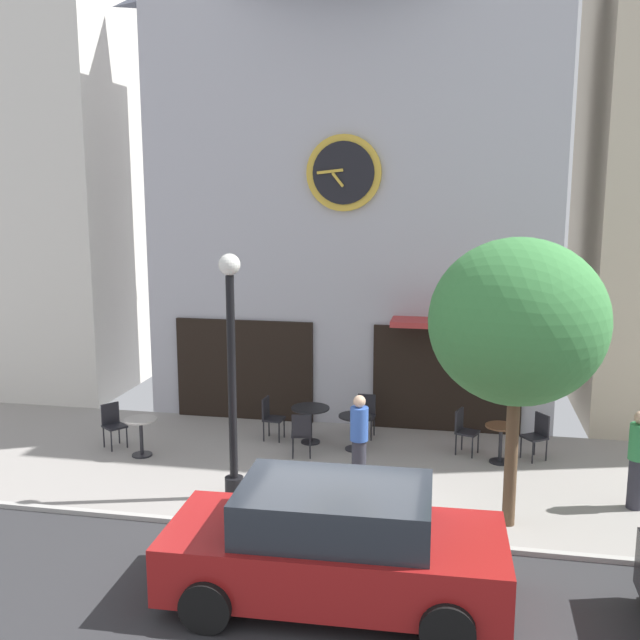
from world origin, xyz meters
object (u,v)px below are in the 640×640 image
parked_car_red (335,545)px  street_lamp (232,377)px  cafe_table_center_left (355,426)px  cafe_chair_facing_wall (366,412)px  street_tree (518,323)px  cafe_chair_under_awning (113,422)px  cafe_chair_left_end (538,433)px  pedestrian_green (638,459)px  cafe_chair_curbside (464,428)px  cafe_table_rightmost (141,431)px  pedestrian_blue (359,439)px  cafe_chair_near_lamp (301,431)px  cafe_chair_corner (270,415)px  cafe_table_leftmost (501,438)px  cafe_table_near_door (310,416)px

parked_car_red → street_lamp: bearing=128.4°
cafe_table_center_left → cafe_chair_facing_wall: 0.85m
street_tree → parked_car_red: size_ratio=1.04×
cafe_table_center_left → cafe_chair_under_awning: size_ratio=0.80×
cafe_chair_left_end → pedestrian_green: 2.47m
cafe_chair_curbside → cafe_chair_facing_wall: same height
cafe_table_rightmost → cafe_chair_facing_wall: size_ratio=0.84×
cafe_chair_under_awning → pedestrian_green: 9.91m
cafe_table_center_left → pedestrian_blue: (0.33, -1.80, 0.36)m
cafe_chair_near_lamp → street_tree: bearing=-30.2°
street_tree → cafe_chair_corner: street_tree is taller
street_lamp → cafe_table_rightmost: street_lamp is taller
cafe_table_leftmost → pedestrian_green: size_ratio=0.45×
cafe_chair_curbside → pedestrian_blue: 2.73m
cafe_chair_facing_wall → pedestrian_blue: 2.68m
cafe_table_leftmost → cafe_chair_facing_wall: size_ratio=0.83×
cafe_chair_under_awning → cafe_chair_corner: bearing=18.9°
cafe_chair_left_end → cafe_table_near_door: bearing=179.3°
cafe_chair_facing_wall → cafe_chair_under_awning: bearing=-162.1°
cafe_chair_under_awning → cafe_table_center_left: bearing=8.9°
cafe_table_leftmost → parked_car_red: (-2.32, -5.34, 0.27)m
street_tree → cafe_chair_left_end: size_ratio=5.03×
street_lamp → cafe_chair_curbside: (3.85, 2.89, -1.60)m
cafe_table_leftmost → cafe_chair_left_end: (0.72, 0.35, 0.04)m
street_tree → cafe_chair_under_awning: street_tree is taller
cafe_chair_near_lamp → parked_car_red: size_ratio=0.21×
cafe_table_near_door → cafe_chair_facing_wall: 1.24m
cafe_chair_under_awning → parked_car_red: 7.21m
cafe_chair_corner → cafe_chair_left_end: bearing=-1.1°
cafe_table_leftmost → cafe_chair_curbside: 0.80m
cafe_chair_under_awning → pedestrian_green: bearing=-6.3°
cafe_table_leftmost → parked_car_red: parked_car_red is taller
pedestrian_blue → pedestrian_green: size_ratio=1.00×
parked_car_red → cafe_chair_left_end: bearing=61.9°
cafe_chair_facing_wall → pedestrian_blue: (0.22, -2.65, 0.33)m
street_lamp → cafe_table_rightmost: 3.29m
cafe_table_center_left → cafe_chair_left_end: 3.58m
cafe_table_rightmost → cafe_chair_facing_wall: bearing=25.3°
cafe_chair_near_lamp → cafe_table_rightmost: bearing=-170.7°
cafe_chair_under_awning → cafe_chair_near_lamp: bearing=2.0°
cafe_chair_curbside → pedestrian_blue: size_ratio=0.54×
street_lamp → cafe_table_center_left: street_lamp is taller
cafe_table_near_door → pedestrian_blue: pedestrian_blue is taller
street_tree → pedestrian_green: 3.32m
cafe_chair_curbside → cafe_chair_near_lamp: 3.23m
street_tree → cafe_chair_near_lamp: (-3.83, 2.23, -2.71)m
street_tree → cafe_table_rightmost: (-6.96, 1.72, -2.73)m
cafe_chair_curbside → cafe_chair_under_awning: bearing=-172.2°
cafe_chair_near_lamp → pedestrian_green: (5.92, -1.23, 0.33)m
cafe_table_leftmost → cafe_table_center_left: bearing=176.6°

